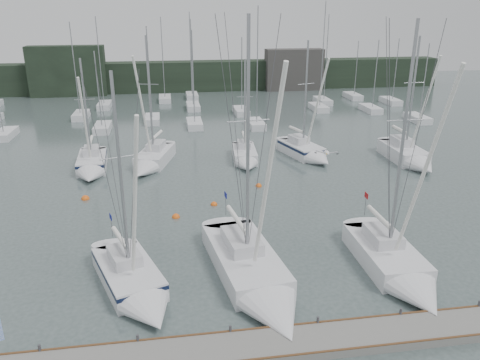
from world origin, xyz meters
The scene contains 19 objects.
ground centered at (0.00, 0.00, 0.00)m, with size 160.00×160.00×0.00m, color #435250.
dock centered at (0.00, -5.00, 0.20)m, with size 24.00×2.00×0.40m, color slate.
far_treeline centered at (0.00, 62.00, 2.50)m, with size 90.00×4.00×5.00m, color black.
far_building_left centered at (-20.00, 60.00, 4.00)m, with size 12.00×3.00×8.00m, color black.
far_building_right centered at (18.00, 60.00, 3.50)m, with size 10.00×3.00×7.00m, color #3B3937.
mast_forest centered at (-2.76, 42.19, 0.47)m, with size 60.70×26.04×14.89m.
sailboat_near_left centered at (-6.25, -0.11, 0.53)m, with size 5.06×8.15×12.06m.
sailboat_near_center centered at (-0.10, -0.64, 0.54)m, with size 4.54×11.24×14.68m.
sailboat_near_right centered at (7.62, -0.72, 0.54)m, with size 2.95×9.11×14.34m.
sailboat_mid_a centered at (-11.16, 19.86, 0.58)m, with size 2.96×7.66×10.59m.
sailboat_mid_b centered at (-6.03, 20.43, 0.57)m, with size 4.55×8.34×12.35m.
sailboat_mid_c centered at (2.76, 20.28, 0.51)m, with size 2.68×6.90×10.15m.
sailboat_mid_d centered at (8.99, 20.84, 0.58)m, with size 4.45×7.59×11.82m.
sailboat_mid_e centered at (17.95, 17.67, 0.61)m, with size 2.74×8.22×12.32m.
buoy_a centered at (-4.04, 9.18, 0.00)m, with size 0.55×0.55×0.55m, color orange.
buoy_b centered at (2.84, 14.22, 0.00)m, with size 0.51×0.51×0.51m, color orange.
buoy_c centered at (-10.81, 13.59, 0.00)m, with size 0.61×0.61×0.61m, color orange.
seagull centered at (2.52, -2.28, 7.89)m, with size 0.93×0.46×0.19m.
buoy_d centered at (-1.18, 10.97, 0.00)m, with size 0.50×0.50×0.50m, color orange.
Camera 1 is at (-4.20, -20.90, 13.83)m, focal length 35.00 mm.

